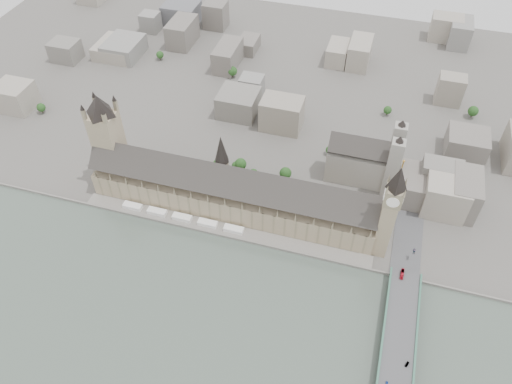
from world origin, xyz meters
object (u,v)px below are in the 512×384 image
(red_bus_north, at_px, (402,274))
(car_silver, at_px, (407,364))
(westminster_abbey, at_px, (365,160))
(palace_of_westminster, at_px, (232,192))
(westminster_bridge, at_px, (397,355))
(car_approach, at_px, (414,251))
(elizabeth_tower, at_px, (391,206))
(victoria_tower, at_px, (107,136))
(car_blue, at_px, (387,384))

(red_bus_north, height_order, car_silver, red_bus_north)
(car_silver, bearing_deg, westminster_abbey, 129.75)
(palace_of_westminster, distance_m, westminster_abbey, 134.09)
(westminster_bridge, bearing_deg, red_bus_north, 92.69)
(westminster_bridge, relative_size, westminster_abbey, 4.78)
(westminster_bridge, xyz_separation_m, car_approach, (4.64, 95.09, 5.91))
(car_silver, bearing_deg, palace_of_westminster, 168.47)
(palace_of_westminster, bearing_deg, car_approach, -4.16)
(car_approach, bearing_deg, elizabeth_tower, -179.90)
(westminster_abbey, bearing_deg, palace_of_westminster, -145.83)
(victoria_tower, height_order, car_silver, victoria_tower)
(red_bus_north, bearing_deg, car_approach, 76.29)
(elizabeth_tower, distance_m, westminster_abbey, 96.91)
(car_blue, bearing_deg, car_silver, 54.66)
(red_bus_north, distance_m, car_silver, 77.45)
(car_blue, bearing_deg, victoria_tower, 151.38)
(palace_of_westminster, relative_size, victoria_tower, 2.65)
(victoria_tower, xyz_separation_m, westminster_bridge, (284.00, -113.50, -50.08))
(elizabeth_tower, distance_m, victoria_tower, 260.64)
(victoria_tower, distance_m, car_blue, 315.11)
(palace_of_westminster, bearing_deg, car_blue, -40.58)
(car_approach, bearing_deg, red_bus_north, -105.42)
(westminster_bridge, distance_m, car_approach, 95.39)
(elizabeth_tower, xyz_separation_m, westminster_bridge, (24.00, -95.50, -52.96))
(palace_of_westminster, relative_size, red_bus_north, 25.48)
(car_silver, bearing_deg, elizabeth_tower, 129.39)
(victoria_tower, height_order, westminster_bridge, victoria_tower)
(palace_of_westminster, xyz_separation_m, victoria_tower, (-122.00, 6.30, 32.50))
(westminster_bridge, xyz_separation_m, car_blue, (-5.41, -26.92, 5.80))
(victoria_tower, xyz_separation_m, car_silver, (290.78, -121.98, -44.21))
(westminster_abbey, distance_m, car_blue, 214.81)
(car_blue, bearing_deg, westminster_abbey, 100.43)
(westminster_bridge, xyz_separation_m, westminster_abbey, (-51.08, 182.50, 19.96))
(elizabeth_tower, bearing_deg, victoria_tower, 176.04)
(red_bus_north, height_order, car_blue, red_bus_north)
(palace_of_westminster, distance_m, car_blue, 206.51)
(victoria_tower, relative_size, car_approach, 18.56)
(westminster_abbey, height_order, car_blue, westminster_abbey)
(westminster_bridge, relative_size, car_silver, 72.05)
(car_blue, relative_size, car_silver, 0.88)
(car_blue, bearing_deg, westminster_bridge, 76.77)
(elizabeth_tower, distance_m, car_silver, 118.23)
(car_silver, bearing_deg, victoria_tower, -179.86)
(westminster_abbey, bearing_deg, elizabeth_tower, -72.71)
(palace_of_westminster, xyz_separation_m, red_bus_north, (158.79, -38.88, -11.01))
(palace_of_westminster, xyz_separation_m, car_approach, (166.64, -12.11, -11.67))
(elizabeth_tower, distance_m, car_blue, 132.50)
(westminster_abbey, distance_m, car_approach, 104.60)
(elizabeth_tower, height_order, car_approach, elizabeth_tower)
(car_blue, xyz_separation_m, car_silver, (12.19, 18.44, 0.07))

